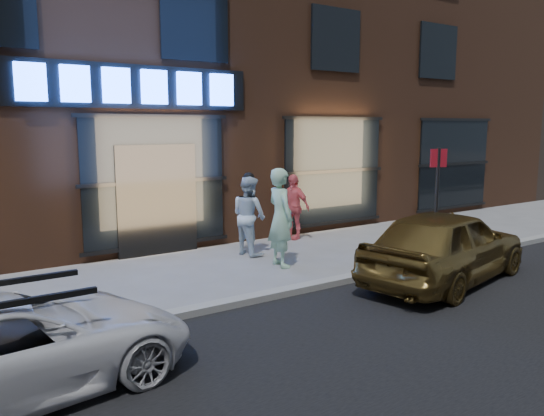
# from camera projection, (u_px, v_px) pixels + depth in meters

# --- Properties ---
(ground) EXTENTS (90.00, 90.00, 0.00)m
(ground) POSITION_uv_depth(u_px,v_px,m) (251.00, 303.00, 8.46)
(ground) COLOR slate
(ground) RESTS_ON ground
(curb) EXTENTS (60.00, 0.25, 0.12)m
(curb) POSITION_uv_depth(u_px,v_px,m) (251.00, 299.00, 8.45)
(curb) COLOR gray
(curb) RESTS_ON ground
(storefront_building) EXTENTS (30.20, 8.28, 10.30)m
(storefront_building) POSITION_uv_depth(u_px,v_px,m) (96.00, 38.00, 14.25)
(storefront_building) COLOR #54301E
(storefront_building) RESTS_ON ground
(building_east) EXTENTS (14.00, 10.00, 12.00)m
(building_east) POSITION_uv_depth(u_px,v_px,m) (527.00, 63.00, 26.98)
(building_east) COLOR #47382D
(building_east) RESTS_ON ground
(man_bowtie) EXTENTS (0.53, 0.76, 1.98)m
(man_bowtie) POSITION_uv_depth(u_px,v_px,m) (281.00, 218.00, 10.53)
(man_bowtie) COLOR #9FD1A7
(man_bowtie) RESTS_ON ground
(man_cap) EXTENTS (0.77, 0.92, 1.73)m
(man_cap) POSITION_uv_depth(u_px,v_px,m) (249.00, 215.00, 11.54)
(man_cap) COLOR silver
(man_cap) RESTS_ON ground
(passerby) EXTENTS (0.67, 1.02, 1.62)m
(passerby) POSITION_uv_depth(u_px,v_px,m) (293.00, 207.00, 13.17)
(passerby) COLOR #F06268
(passerby) RESTS_ON ground
(white_suv) EXTENTS (4.05, 2.29, 1.07)m
(white_suv) POSITION_uv_depth(u_px,v_px,m) (10.00, 347.00, 5.46)
(white_suv) COLOR silver
(white_suv) RESTS_ON ground
(gold_sedan) EXTENTS (4.23, 2.42, 1.36)m
(gold_sedan) POSITION_uv_depth(u_px,v_px,m) (446.00, 245.00, 9.48)
(gold_sedan) COLOR brown
(gold_sedan) RESTS_ON ground
(sign_post) EXTENTS (0.36, 0.15, 2.35)m
(sign_post) POSITION_uv_depth(u_px,v_px,m) (437.00, 193.00, 10.97)
(sign_post) COLOR #262628
(sign_post) RESTS_ON ground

